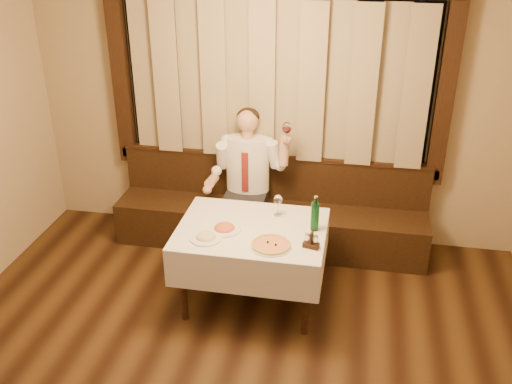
% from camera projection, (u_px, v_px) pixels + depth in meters
% --- Properties ---
extents(room, '(5.01, 6.01, 2.81)m').
position_uv_depth(room, '(231.00, 186.00, 3.90)').
color(room, black).
rests_on(room, ground).
extents(banquette, '(3.20, 0.61, 0.94)m').
position_uv_depth(banquette, '(271.00, 216.00, 5.97)').
color(banquette, black).
rests_on(banquette, ground).
extents(dining_table, '(1.27, 0.97, 0.76)m').
position_uv_depth(dining_table, '(252.00, 238.00, 4.92)').
color(dining_table, black).
rests_on(dining_table, ground).
extents(pizza, '(0.34, 0.34, 0.04)m').
position_uv_depth(pizza, '(271.00, 245.00, 4.60)').
color(pizza, white).
rests_on(pizza, dining_table).
extents(pasta_red, '(0.28, 0.28, 0.10)m').
position_uv_depth(pasta_red, '(224.00, 226.00, 4.82)').
color(pasta_red, white).
rests_on(pasta_red, dining_table).
extents(pasta_cream, '(0.27, 0.27, 0.09)m').
position_uv_depth(pasta_cream, '(206.00, 235.00, 4.70)').
color(pasta_cream, white).
rests_on(pasta_cream, dining_table).
extents(green_bottle, '(0.07, 0.07, 0.32)m').
position_uv_depth(green_bottle, '(315.00, 216.00, 4.79)').
color(green_bottle, '#104D26').
rests_on(green_bottle, dining_table).
extents(table_wine_glass, '(0.08, 0.08, 0.20)m').
position_uv_depth(table_wine_glass, '(278.00, 201.00, 5.00)').
color(table_wine_glass, white).
rests_on(table_wine_glass, dining_table).
extents(cruet_caddy, '(0.14, 0.09, 0.14)m').
position_uv_depth(cruet_caddy, '(311.00, 242.00, 4.57)').
color(cruet_caddy, black).
rests_on(cruet_caddy, dining_table).
extents(seated_man, '(0.82, 0.62, 1.47)m').
position_uv_depth(seated_man, '(247.00, 172.00, 5.69)').
color(seated_man, black).
rests_on(seated_man, ground).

